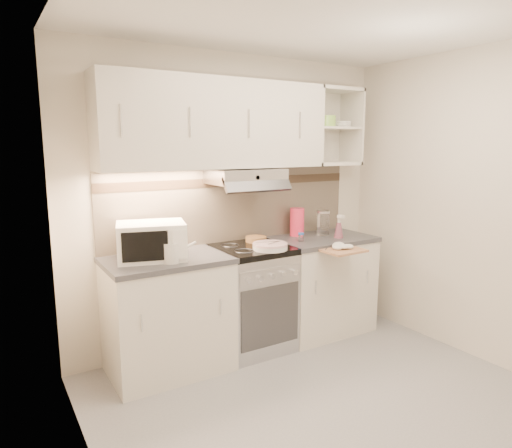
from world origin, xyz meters
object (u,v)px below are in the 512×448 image
(electric_range, at_px, (252,298))
(glass_jar, at_px, (323,223))
(pink_pitcher, at_px, (297,222))
(microwave, at_px, (151,241))
(watering_can, at_px, (172,251))
(spray_bottle, at_px, (339,228))
(plate_stack, at_px, (270,246))
(cutting_board, at_px, (341,250))

(electric_range, xyz_separation_m, glass_jar, (0.82, 0.07, 0.57))
(pink_pitcher, xyz_separation_m, glass_jar, (0.23, -0.10, -0.01))
(electric_range, distance_m, microwave, 1.04)
(microwave, bearing_deg, watering_can, -45.56)
(microwave, distance_m, watering_can, 0.20)
(pink_pitcher, height_order, spray_bottle, pink_pitcher)
(glass_jar, bearing_deg, spray_bottle, -77.33)
(plate_stack, xyz_separation_m, spray_bottle, (0.79, 0.07, 0.06))
(plate_stack, relative_size, cutting_board, 0.83)
(electric_range, distance_m, watering_can, 0.94)
(watering_can, xyz_separation_m, spray_bottle, (1.62, 0.04, 0.01))
(spray_bottle, bearing_deg, electric_range, 158.54)
(watering_can, bearing_deg, pink_pitcher, 19.53)
(microwave, distance_m, glass_jar, 1.68)
(pink_pitcher, bearing_deg, microwave, 172.37)
(electric_range, height_order, glass_jar, glass_jar)
(electric_range, bearing_deg, cutting_board, -31.84)
(electric_range, distance_m, pink_pitcher, 0.84)
(microwave, xyz_separation_m, pink_pitcher, (1.44, 0.15, -0.01))
(plate_stack, height_order, glass_jar, glass_jar)
(microwave, bearing_deg, electric_range, 14.42)
(glass_jar, height_order, spray_bottle, glass_jar)
(microwave, height_order, plate_stack, microwave)
(cutting_board, bearing_deg, plate_stack, 158.06)
(microwave, xyz_separation_m, watering_can, (0.09, -0.17, -0.06))
(microwave, distance_m, plate_stack, 0.95)
(pink_pitcher, bearing_deg, glass_jar, -36.04)
(pink_pitcher, bearing_deg, cutting_board, -98.81)
(microwave, height_order, pink_pitcher, microwave)
(plate_stack, bearing_deg, pink_pitcher, 33.16)
(electric_range, height_order, microwave, microwave)
(microwave, bearing_deg, glass_jar, 17.21)
(watering_can, height_order, cutting_board, watering_can)
(watering_can, bearing_deg, plate_stack, 4.48)
(watering_can, distance_m, pink_pitcher, 1.39)
(glass_jar, height_order, cutting_board, glass_jar)
(spray_bottle, bearing_deg, microwave, 161.62)
(plate_stack, relative_size, glass_jar, 1.23)
(electric_range, height_order, spray_bottle, spray_bottle)
(plate_stack, bearing_deg, electric_range, 110.36)
(electric_range, bearing_deg, microwave, 179.00)
(electric_range, relative_size, spray_bottle, 3.99)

